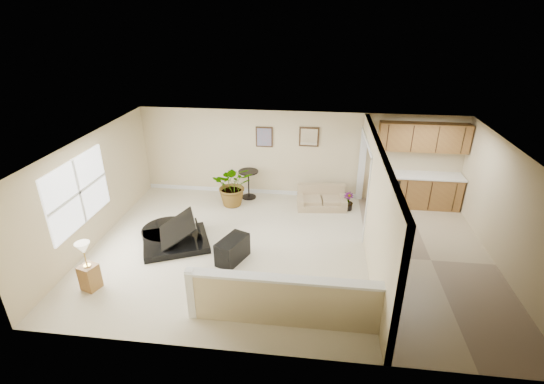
# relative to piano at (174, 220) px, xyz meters

# --- Properties ---
(floor) EXTENTS (9.00, 9.00, 0.00)m
(floor) POSITION_rel_piano_xyz_m (2.66, -0.09, -0.57)
(floor) COLOR beige
(floor) RESTS_ON ground
(back_wall) EXTENTS (9.00, 0.04, 2.50)m
(back_wall) POSITION_rel_piano_xyz_m (2.66, 2.91, 0.68)
(back_wall) COLOR tan
(back_wall) RESTS_ON floor
(front_wall) EXTENTS (9.00, 0.04, 2.50)m
(front_wall) POSITION_rel_piano_xyz_m (2.66, -3.09, 0.68)
(front_wall) COLOR tan
(front_wall) RESTS_ON floor
(left_wall) EXTENTS (0.04, 6.00, 2.50)m
(left_wall) POSITION_rel_piano_xyz_m (-1.84, -0.09, 0.68)
(left_wall) COLOR tan
(left_wall) RESTS_ON floor
(right_wall) EXTENTS (0.04, 6.00, 2.50)m
(right_wall) POSITION_rel_piano_xyz_m (7.16, -0.09, 0.68)
(right_wall) COLOR tan
(right_wall) RESTS_ON floor
(ceiling) EXTENTS (9.00, 6.00, 0.04)m
(ceiling) POSITION_rel_piano_xyz_m (2.66, -0.09, 1.93)
(ceiling) COLOR silver
(ceiling) RESTS_ON back_wall
(kitchen_vinyl) EXTENTS (2.70, 6.00, 0.01)m
(kitchen_vinyl) POSITION_rel_piano_xyz_m (5.81, -0.09, -0.57)
(kitchen_vinyl) COLOR tan
(kitchen_vinyl) RESTS_ON floor
(interior_partition) EXTENTS (0.18, 5.99, 2.50)m
(interior_partition) POSITION_rel_piano_xyz_m (4.46, 0.17, 0.64)
(interior_partition) COLOR tan
(interior_partition) RESTS_ON floor
(pony_half_wall) EXTENTS (3.42, 0.22, 1.00)m
(pony_half_wall) POSITION_rel_piano_xyz_m (2.74, -2.39, -0.06)
(pony_half_wall) COLOR tan
(pony_half_wall) RESTS_ON floor
(left_window) EXTENTS (0.05, 2.15, 1.45)m
(left_window) POSITION_rel_piano_xyz_m (-1.82, -0.59, 0.88)
(left_window) COLOR white
(left_window) RESTS_ON left_wall
(wall_art_left) EXTENTS (0.48, 0.04, 0.58)m
(wall_art_left) POSITION_rel_piano_xyz_m (1.71, 2.88, 1.18)
(wall_art_left) COLOR #332112
(wall_art_left) RESTS_ON back_wall
(wall_mirror) EXTENTS (0.55, 0.04, 0.55)m
(wall_mirror) POSITION_rel_piano_xyz_m (2.96, 2.88, 1.23)
(wall_mirror) COLOR #332112
(wall_mirror) RESTS_ON back_wall
(kitchen_cabinets) EXTENTS (2.36, 0.65, 2.33)m
(kitchen_cabinets) POSITION_rel_piano_xyz_m (5.85, 2.64, 0.30)
(kitchen_cabinets) COLOR olive
(kitchen_cabinets) RESTS_ON floor
(piano) EXTENTS (2.08, 2.03, 1.38)m
(piano) POSITION_rel_piano_xyz_m (0.00, 0.00, 0.00)
(piano) COLOR black
(piano) RESTS_ON floor
(piano_bench) EXTENTS (0.69, 0.90, 0.53)m
(piano_bench) POSITION_rel_piano_xyz_m (1.50, -0.60, -0.31)
(piano_bench) COLOR black
(piano_bench) RESTS_ON floor
(loveseat) EXTENTS (1.40, 0.88, 0.76)m
(loveseat) POSITION_rel_piano_xyz_m (3.40, 2.24, -0.29)
(loveseat) COLOR #957A5E
(loveseat) RESTS_ON floor
(accent_table) EXTENTS (0.57, 0.57, 0.83)m
(accent_table) POSITION_rel_piano_xyz_m (1.29, 2.56, -0.04)
(accent_table) COLOR black
(accent_table) RESTS_ON floor
(palm_plant) EXTENTS (1.23, 1.11, 1.20)m
(palm_plant) POSITION_rel_piano_xyz_m (0.95, 2.07, 0.01)
(palm_plant) COLOR black
(palm_plant) RESTS_ON floor
(small_plant) EXTENTS (0.32, 0.32, 0.50)m
(small_plant) POSITION_rel_piano_xyz_m (4.11, 2.15, -0.36)
(small_plant) COLOR black
(small_plant) RESTS_ON floor
(lamp_stand) EXTENTS (0.38, 0.38, 1.04)m
(lamp_stand) POSITION_rel_piano_xyz_m (-1.07, -1.87, -0.13)
(lamp_stand) COLOR olive
(lamp_stand) RESTS_ON floor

